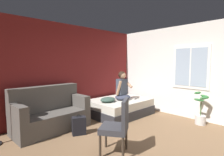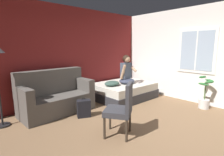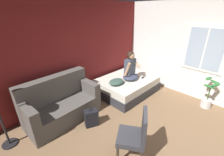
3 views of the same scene
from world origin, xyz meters
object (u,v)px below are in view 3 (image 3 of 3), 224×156
(potted_plant, at_px, (208,97))
(throw_pillow, at_px, (116,82))
(side_chair, at_px, (135,134))
(cell_phone, at_px, (143,77))
(person_seated, at_px, (130,68))
(couch, at_px, (61,104))
(backpack, at_px, (91,118))
(bed, at_px, (127,85))

(potted_plant, bearing_deg, throw_pillow, 124.78)
(side_chair, xyz_separation_m, potted_plant, (2.63, -0.45, -0.23))
(potted_plant, bearing_deg, cell_phone, 105.68)
(person_seated, distance_m, cell_phone, 0.56)
(couch, xyz_separation_m, backpack, (0.33, -0.72, -0.20))
(side_chair, bearing_deg, bed, 43.20)
(throw_pillow, xyz_separation_m, cell_phone, (0.92, -0.28, -0.07))
(couch, bearing_deg, person_seated, -10.22)
(couch, bearing_deg, backpack, -64.95)
(couch, distance_m, throw_pillow, 1.61)
(bed, bearing_deg, throw_pillow, -176.67)
(person_seated, bearing_deg, cell_phone, -30.77)
(bed, relative_size, backpack, 3.94)
(couch, relative_size, side_chair, 1.78)
(side_chair, relative_size, person_seated, 1.12)
(couch, distance_m, backpack, 0.82)
(couch, height_order, potted_plant, couch)
(couch, distance_m, potted_plant, 3.81)
(side_chair, distance_m, throw_pillow, 2.00)
(bed, xyz_separation_m, side_chair, (-1.73, -1.62, 0.30))
(side_chair, bearing_deg, cell_phone, 31.58)
(bed, height_order, person_seated, person_seated)
(throw_pillow, xyz_separation_m, potted_plant, (1.42, -2.04, -0.25))
(person_seated, bearing_deg, side_chair, -138.87)
(backpack, height_order, cell_phone, cell_phone)
(person_seated, height_order, backpack, person_seated)
(bed, xyz_separation_m, backpack, (-1.76, -0.42, -0.04))
(couch, bearing_deg, throw_pillow, -11.65)
(side_chair, relative_size, backpack, 2.14)
(cell_phone, height_order, potted_plant, potted_plant)
(potted_plant, bearing_deg, backpack, 148.18)
(person_seated, xyz_separation_m, backpack, (-1.78, -0.33, -0.64))
(side_chair, height_order, cell_phone, side_chair)
(bed, relative_size, cell_phone, 12.52)
(backpack, relative_size, throw_pillow, 0.95)
(backpack, bearing_deg, cell_phone, 2.95)
(couch, bearing_deg, cell_phone, -13.64)
(bed, height_order, cell_phone, cell_phone)
(person_seated, distance_m, throw_pillow, 0.62)
(person_seated, bearing_deg, backpack, -169.38)
(backpack, xyz_separation_m, potted_plant, (2.65, -1.65, 0.11))
(cell_phone, relative_size, potted_plant, 0.17)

